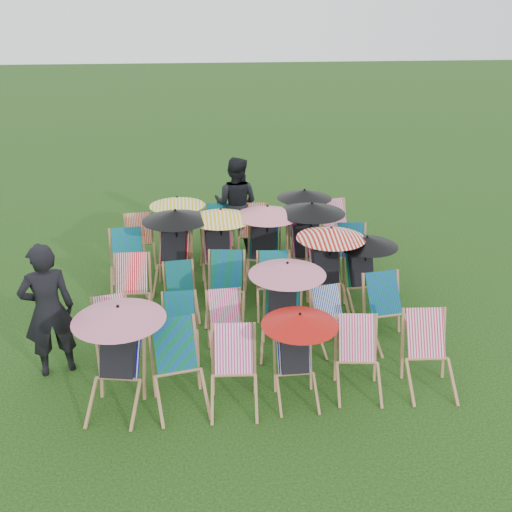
{
  "coord_description": "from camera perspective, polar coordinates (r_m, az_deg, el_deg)",
  "views": [
    {
      "loc": [
        -0.91,
        -8.26,
        4.62
      ],
      "look_at": [
        0.11,
        0.31,
        0.9
      ],
      "focal_mm": 40.0,
      "sensor_mm": 36.0,
      "label": 1
    }
  ],
  "objects": [
    {
      "name": "deckchair_25",
      "position": [
        11.33,
        -7.93,
        2.75
      ],
      "size": [
        1.09,
        1.16,
        1.29
      ],
      "rotation": [
        0.0,
        0.0,
        0.1
      ],
      "color": "#A5744D",
      "rests_on": "ground"
    },
    {
      "name": "deckchair_29",
      "position": [
        11.8,
        8.25,
        2.7
      ],
      "size": [
        0.82,
        1.04,
        1.02
      ],
      "rotation": [
        0.0,
        0.0,
        0.17
      ],
      "color": "#A5744D",
      "rests_on": "ground"
    },
    {
      "name": "deckchair_22",
      "position": [
        10.44,
        5.35,
        1.55
      ],
      "size": [
        1.22,
        1.26,
        1.45
      ],
      "rotation": [
        0.0,
        0.0,
        0.0
      ],
      "color": "#A5744D",
      "rests_on": "ground"
    },
    {
      "name": "deckchair_16",
      "position": [
        9.53,
        7.24,
        -1.04
      ],
      "size": [
        1.14,
        1.19,
        1.36
      ],
      "rotation": [
        0.0,
        0.0,
        0.02
      ],
      "color": "#A5744D",
      "rests_on": "ground"
    },
    {
      "name": "deckchair_3",
      "position": [
        7.33,
        4.12,
        -9.9
      ],
      "size": [
        0.97,
        1.01,
        1.16
      ],
      "rotation": [
        0.0,
        0.0,
        -0.0
      ],
      "color": "#A5744D",
      "rests_on": "ground"
    },
    {
      "name": "deckchair_2",
      "position": [
        7.27,
        -2.23,
        -11.53
      ],
      "size": [
        0.68,
        0.9,
        0.93
      ],
      "rotation": [
        0.0,
        0.0,
        -0.08
      ],
      "color": "#A5744D",
      "rests_on": "ground"
    },
    {
      "name": "deckchair_15",
      "position": [
        9.38,
        1.84,
        -3.0
      ],
      "size": [
        0.69,
        0.9,
        0.92
      ],
      "rotation": [
        0.0,
        0.0,
        -0.1
      ],
      "color": "#A5744D",
      "rests_on": "ground"
    },
    {
      "name": "deckchair_19",
      "position": [
        10.23,
        -8.25,
        0.82
      ],
      "size": [
        1.19,
        1.27,
        1.41
      ],
      "rotation": [
        0.0,
        0.0,
        -0.16
      ],
      "color": "#A5744D",
      "rests_on": "ground"
    },
    {
      "name": "deckchair_1",
      "position": [
        7.33,
        -7.73,
        -11.14
      ],
      "size": [
        0.81,
        1.01,
        1.0
      ],
      "rotation": [
        0.0,
        0.0,
        0.18
      ],
      "color": "#A5744D",
      "rests_on": "ground"
    },
    {
      "name": "deckchair_12",
      "position": [
        9.4,
        -12.4,
        -3.38
      ],
      "size": [
        0.67,
        0.92,
        0.97
      ],
      "rotation": [
        0.0,
        0.0,
        -0.04
      ],
      "color": "#A5744D",
      "rests_on": "ground"
    },
    {
      "name": "deckchair_20",
      "position": [
        10.28,
        -3.67,
        1.03
      ],
      "size": [
        1.16,
        1.22,
        1.38
      ],
      "rotation": [
        0.0,
        0.0,
        0.04
      ],
      "color": "#A5744D",
      "rests_on": "ground"
    },
    {
      "name": "deckchair_9",
      "position": [
        8.28,
        2.75,
        -4.96
      ],
      "size": [
        1.12,
        1.19,
        1.33
      ],
      "rotation": [
        0.0,
        0.0,
        -0.19
      ],
      "color": "#A5744D",
      "rests_on": "ground"
    },
    {
      "name": "deckchair_11",
      "position": [
        8.77,
        13.25,
        -5.51
      ],
      "size": [
        0.74,
        0.95,
        0.96
      ],
      "rotation": [
        0.0,
        0.0,
        0.12
      ],
      "color": "#A5744D",
      "rests_on": "ground"
    },
    {
      "name": "deckchair_0",
      "position": [
        7.31,
        -13.78,
        -9.73
      ],
      "size": [
        1.14,
        1.22,
        1.35
      ],
      "rotation": [
        0.0,
        0.0,
        -0.21
      ],
      "color": "#A5744D",
      "rests_on": "ground"
    },
    {
      "name": "deckchair_10",
      "position": [
        8.55,
        7.71,
        -6.4
      ],
      "size": [
        0.67,
        0.84,
        0.82
      ],
      "rotation": [
        0.0,
        0.0,
        0.19
      ],
      "color": "#A5744D",
      "rests_on": "ground"
    },
    {
      "name": "deckchair_26",
      "position": [
        11.46,
        -3.86,
        2.2
      ],
      "size": [
        0.81,
        1.02,
        1.0
      ],
      "rotation": [
        0.0,
        0.0,
        -0.16
      ],
      "color": "#A5744D",
      "rests_on": "ground"
    },
    {
      "name": "deckchair_17",
      "position": [
        9.64,
        10.78,
        -1.48
      ],
      "size": [
        1.03,
        1.08,
        1.22
      ],
      "rotation": [
        0.0,
        0.0,
        0.05
      ],
      "color": "#A5744D",
      "rests_on": "ground"
    },
    {
      "name": "deckchair_23",
      "position": [
        10.68,
        9.61,
        0.15
      ],
      "size": [
        0.74,
        0.95,
        0.95
      ],
      "rotation": [
        0.0,
        0.0,
        -0.13
      ],
      "color": "#A5744D",
      "rests_on": "ground"
    },
    {
      "name": "deckchair_4",
      "position": [
        7.64,
        10.22,
        -10.15
      ],
      "size": [
        0.71,
        0.91,
        0.91
      ],
      "rotation": [
        0.0,
        0.0,
        -0.14
      ],
      "color": "#A5744D",
      "rests_on": "ground"
    },
    {
      "name": "deckchair_7",
      "position": [
        8.34,
        -7.6,
        -7.18
      ],
      "size": [
        0.55,
        0.77,
        0.83
      ],
      "rotation": [
        0.0,
        0.0,
        0.0
      ],
      "color": "#A5744D",
      "rests_on": "ground"
    },
    {
      "name": "deckchair_27",
      "position": [
        11.44,
        -0.26,
        2.24
      ],
      "size": [
        0.76,
        0.99,
        1.01
      ],
      "rotation": [
        0.0,
        0.0,
        -0.1
      ],
      "color": "#A5744D",
      "rests_on": "ground"
    },
    {
      "name": "deckchair_24",
      "position": [
        11.45,
        -11.56,
        1.48
      ],
      "size": [
        0.67,
        0.88,
        0.91
      ],
      "rotation": [
        0.0,
        0.0,
        0.09
      ],
      "color": "#A5744D",
      "rests_on": "ground"
    },
    {
      "name": "person_rear",
      "position": [
        11.75,
        -2.02,
        5.23
      ],
      "size": [
        1.16,
        1.04,
        1.95
      ],
      "primitive_type": "imported",
      "rotation": [
        0.0,
        0.0,
        2.75
      ],
      "color": "black",
      "rests_on": "ground"
    },
    {
      "name": "deckchair_13",
      "position": [
        9.35,
        -7.51,
        -3.64
      ],
      "size": [
        0.62,
        0.81,
        0.83
      ],
      "rotation": [
        0.0,
        0.0,
        0.11
      ],
      "color": "#A5744D",
      "rests_on": "ground"
    },
    {
      "name": "deckchair_5",
      "position": [
        7.89,
        17.0,
        -9.5
      ],
      "size": [
        0.71,
        0.93,
        0.96
      ],
      "rotation": [
        0.0,
        0.0,
        -0.09
      ],
      "color": "#A5744D",
      "rests_on": "ground"
    },
    {
      "name": "deckchair_21",
      "position": [
        10.36,
        0.84,
        1.33
      ],
      "size": [
        1.18,
        1.26,
        1.4
      ],
      "rotation": [
        0.0,
        0.0,
        -0.19
      ],
      "color": "#A5744D",
      "rests_on": "ground"
    },
    {
      "name": "deckchair_28",
      "position": [
        11.63,
        4.6,
        3.54
      ],
      "size": [
        1.11,
        1.17,
        1.32
      ],
      "rotation": [
        0.0,
        0.0,
        -0.1
      ],
      "color": "#A5744D",
      "rests_on": "ground"
    },
    {
      "name": "deckchair_14",
      "position": [
        9.23,
        -3.07,
        -3.25
      ],
      "size": [
        0.77,
        0.99,
        0.99
      ],
      "rotation": [
        0.0,
        0.0,
        -0.14
      ],
      "color": "#A5744D",
      "rests_on": "ground"
    },
    {
      "name": "deckchair_6",
      "position": [
        8.42,
        -14.11,
        -7.42
      ],
      "size": [
        0.69,
        0.86,
        0.83
      ],
      "rotation": [
        0.0,
        0.0,
        0.19
      ],
      "color": "#A5744D",
      "rests_on": "ground"
    },
    {
      "name": "person_left",
      "position": [
        8.1,
        -20.07,
        -5.12
      ],
      "size": [
        0.8,
        0.65,
        1.91
      ],
      "primitive_type": "imported",
      "rotation": [
        0.0,
        0.0,
        3.46
      ],
      "color": "black",
      "rests_on": "ground"
    },
    {
      "name": "ground",
      "position": [
        9.5,
        -0.43,
        -5.76
      ],
      "size": [
        100.0,
        100.0,
        0.0
      ],
      "primitive_type": "plane",
      "color": "black",
      "rests_on": "ground"
    },
    {
      "name": "deckchair_18",
      "position": [
        10.36,
        -12.71,
        -0.67
      ],
      "size": [
        0.73,
        0.97,
        1.01
      ],
      "rotation": [
        0.0,
        0.0,
        0.06
      ],
      "color": "#A5744D",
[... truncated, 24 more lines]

